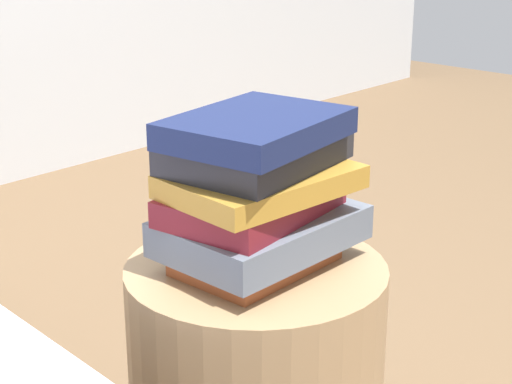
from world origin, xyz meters
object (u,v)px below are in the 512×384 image
at_px(book_charcoal, 255,151).
at_px(book_navy, 256,128).
at_px(book_ochre, 259,182).
at_px(book_maroon, 253,202).
at_px(book_rust, 256,258).
at_px(book_slate, 263,231).

xyz_separation_m(book_charcoal, book_navy, (-0.02, -0.02, 0.04)).
distance_m(book_charcoal, book_navy, 0.05).
height_order(book_ochre, book_navy, book_navy).
bearing_deg(book_maroon, book_rust, -121.98).
height_order(book_slate, book_ochre, book_ochre).
bearing_deg(book_charcoal, book_maroon, -170.60).
relative_size(book_charcoal, book_navy, 1.01).
bearing_deg(book_charcoal, book_navy, -141.80).
height_order(book_slate, book_charcoal, book_charcoal).
bearing_deg(book_charcoal, book_slate, -95.31).
xyz_separation_m(book_rust, book_navy, (-0.01, -0.01, 0.21)).
bearing_deg(book_navy, book_charcoal, 37.52).
bearing_deg(book_slate, book_navy, -164.74).
distance_m(book_rust, book_slate, 0.04).
relative_size(book_slate, book_charcoal, 1.15).
bearing_deg(book_charcoal, book_ochre, -131.86).
xyz_separation_m(book_ochre, book_charcoal, (0.02, 0.02, 0.04)).
bearing_deg(book_slate, book_charcoal, 92.30).
distance_m(book_slate, book_ochre, 0.09).
distance_m(book_slate, book_charcoal, 0.13).
xyz_separation_m(book_maroon, book_navy, (-0.01, -0.02, 0.12)).
relative_size(book_rust, book_ochre, 0.84).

